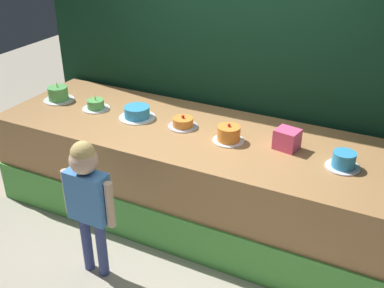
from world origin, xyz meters
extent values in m
plane|color=#BCB29E|center=(0.00, 0.00, 0.00)|extent=(12.00, 12.00, 0.00)
cube|color=#B27F4C|center=(0.00, 0.61, 0.45)|extent=(3.97, 1.22, 0.91)
cube|color=#59B24C|center=(0.00, -0.01, 0.20)|extent=(3.97, 0.02, 0.41)
cube|color=#113823|center=(0.00, 1.32, 1.58)|extent=(4.36, 0.08, 3.17)
cylinder|color=#3F4C8C|center=(-0.55, -0.47, 0.27)|extent=(0.08, 0.08, 0.54)
cylinder|color=#3F4C8C|center=(-0.40, -0.47, 0.27)|extent=(0.08, 0.08, 0.54)
cube|color=#4C8CD8|center=(-0.47, -0.47, 0.75)|extent=(0.33, 0.15, 0.42)
cylinder|color=beige|center=(-0.68, -0.47, 0.73)|extent=(0.07, 0.07, 0.38)
cylinder|color=beige|center=(-0.27, -0.47, 0.73)|extent=(0.07, 0.07, 0.38)
sphere|color=beige|center=(-0.47, -0.47, 1.06)|extent=(0.21, 0.21, 0.21)
sphere|color=tan|center=(-0.47, -0.47, 1.12)|extent=(0.18, 0.18, 0.18)
cube|color=#F55085|center=(0.72, 0.66, 0.99)|extent=(0.21, 0.20, 0.17)
cylinder|color=white|center=(-1.69, 0.63, 0.91)|extent=(0.31, 0.31, 0.01)
cylinder|color=#59B259|center=(-1.69, 0.63, 0.98)|extent=(0.20, 0.20, 0.14)
cone|color=#F2E566|center=(-1.69, 0.63, 1.08)|extent=(0.02, 0.02, 0.06)
cylinder|color=white|center=(-1.20, 0.62, 0.91)|extent=(0.27, 0.27, 0.01)
cylinder|color=#59B259|center=(-1.20, 0.62, 0.96)|extent=(0.17, 0.17, 0.09)
cone|color=#F2E566|center=(-1.20, 0.62, 1.03)|extent=(0.02, 0.02, 0.06)
cylinder|color=white|center=(-0.72, 0.62, 0.91)|extent=(0.35, 0.35, 0.01)
cylinder|color=#3399D8|center=(-0.72, 0.62, 0.97)|extent=(0.24, 0.24, 0.10)
cylinder|color=silver|center=(-0.24, 0.64, 0.91)|extent=(0.28, 0.28, 0.01)
cylinder|color=orange|center=(-0.24, 0.64, 0.96)|extent=(0.19, 0.19, 0.08)
sphere|color=red|center=(-0.24, 0.64, 1.01)|extent=(0.03, 0.03, 0.03)
cylinder|color=white|center=(0.24, 0.57, 0.91)|extent=(0.28, 0.28, 0.01)
cylinder|color=orange|center=(0.24, 0.57, 0.98)|extent=(0.20, 0.20, 0.13)
sphere|color=red|center=(0.24, 0.57, 1.06)|extent=(0.03, 0.03, 0.03)
cylinder|color=silver|center=(1.20, 0.56, 0.91)|extent=(0.27, 0.27, 0.01)
cylinder|color=#3399D8|center=(1.20, 0.56, 0.98)|extent=(0.18, 0.18, 0.12)
camera|label=1|loc=(1.55, -2.72, 2.73)|focal=43.14mm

